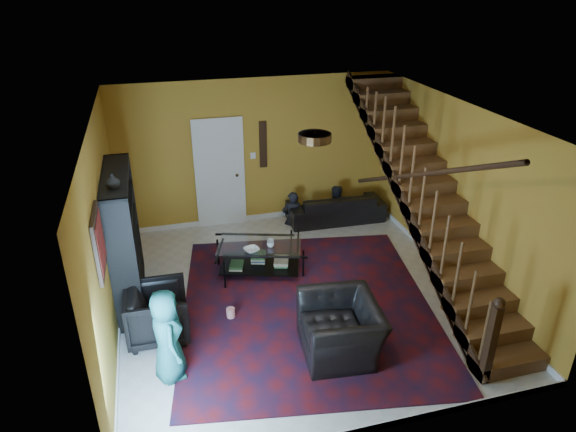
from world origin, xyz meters
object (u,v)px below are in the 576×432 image
at_px(armchair_left, 158,313).
at_px(bookshelf, 125,241).
at_px(sofa, 336,207).
at_px(armchair_right, 340,328).
at_px(coffee_table, 260,256).

bearing_deg(armchair_left, bookshelf, 19.60).
bearing_deg(sofa, bookshelf, 25.23).
xyz_separation_m(armchair_right, coffee_table, (-0.58, 2.19, -0.06)).
relative_size(armchair_right, coffee_table, 0.73).
distance_m(armchair_left, armchair_right, 2.44).
distance_m(sofa, armchair_left, 4.51).
height_order(armchair_left, coffee_table, armchair_left).
relative_size(bookshelf, armchair_left, 2.44).
relative_size(sofa, armchair_left, 2.31).
bearing_deg(armchair_right, bookshelf, -121.76).
height_order(bookshelf, sofa, bookshelf).
bearing_deg(bookshelf, coffee_table, 5.20).
height_order(bookshelf, coffee_table, bookshelf).
height_order(armchair_left, armchair_right, armchair_left).
bearing_deg(coffee_table, sofa, 38.97).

